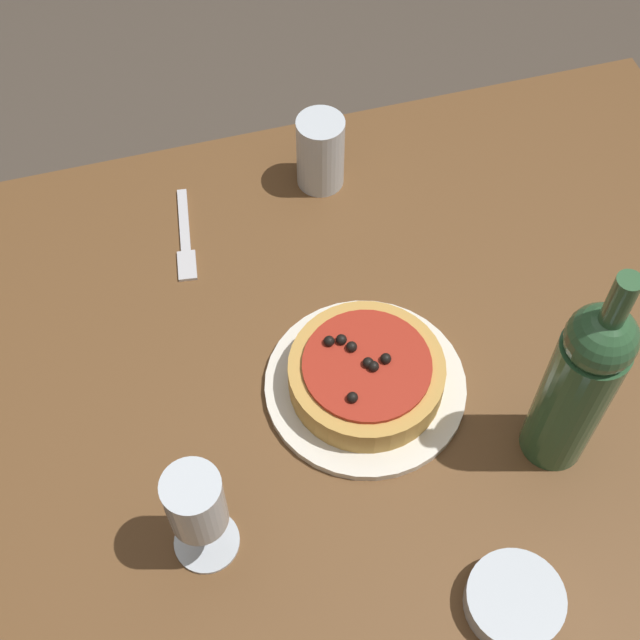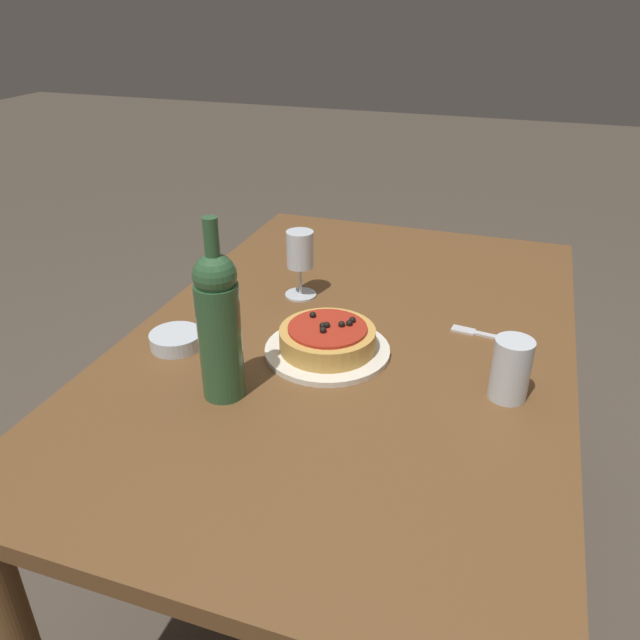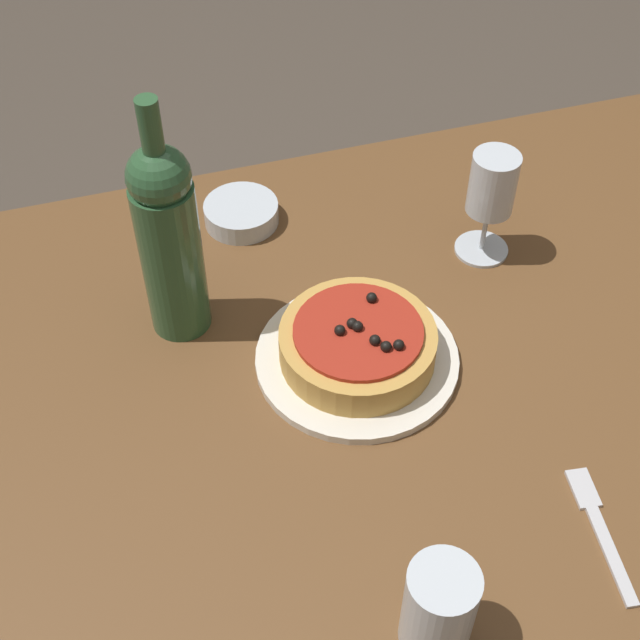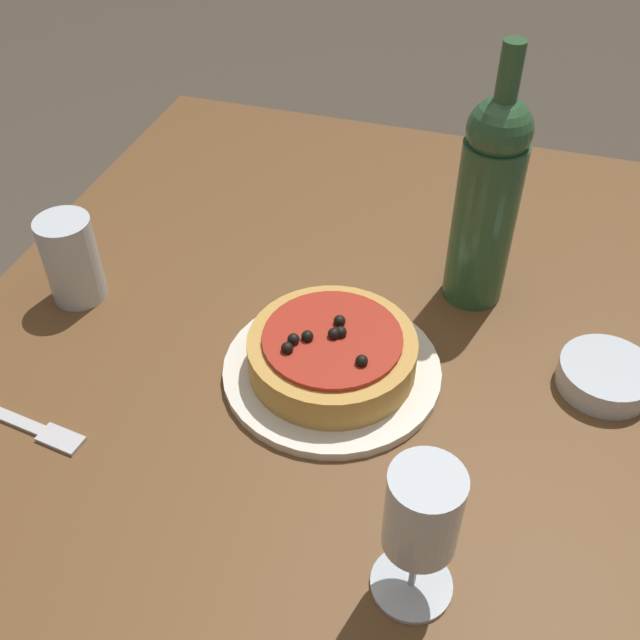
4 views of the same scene
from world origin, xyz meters
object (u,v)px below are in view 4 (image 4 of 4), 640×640
at_px(pizza, 332,352).
at_px(side_bowl, 606,376).
at_px(wine_bottle, 487,199).
at_px(dinner_plate, 332,370).
at_px(wine_glass, 422,517).
at_px(fork, 27,425).
at_px(water_cup, 71,259).
at_px(dining_table, 288,472).

height_order(pizza, side_bowl, pizza).
height_order(wine_bottle, side_bowl, wine_bottle).
relative_size(dinner_plate, side_bowl, 2.36).
bearing_deg(wine_bottle, wine_glass, -178.54).
bearing_deg(dinner_plate, fork, 120.66).
bearing_deg(wine_bottle, fork, 130.86).
bearing_deg(water_cup, wine_glass, -118.67).
bearing_deg(fork, side_bowl, 30.27).
bearing_deg(pizza, wine_glass, -148.23).
relative_size(wine_bottle, water_cup, 2.88).
relative_size(pizza, wine_bottle, 0.58).
distance_m(dinner_plate, pizza, 0.03).
distance_m(side_bowl, fork, 0.66).
bearing_deg(fork, wine_bottle, 48.48).
height_order(dining_table, water_cup, water_cup).
xyz_separation_m(dinner_plate, water_cup, (0.04, 0.36, 0.05)).
height_order(dining_table, fork, fork).
relative_size(wine_bottle, fork, 2.03).
height_order(dining_table, dinner_plate, dinner_plate).
height_order(dinner_plate, side_bowl, side_bowl).
height_order(wine_bottle, fork, wine_bottle).
bearing_deg(pizza, side_bowl, -76.12).
relative_size(dining_table, water_cup, 12.02).
distance_m(dining_table, water_cup, 0.39).
height_order(wine_bottle, water_cup, wine_bottle).
distance_m(dining_table, wine_glass, 0.30).
bearing_deg(side_bowl, dining_table, 116.71).
bearing_deg(water_cup, pizza, -96.45).
relative_size(pizza, wine_glass, 1.19).
relative_size(dining_table, dinner_plate, 5.52).
xyz_separation_m(dinner_plate, wine_bottle, (0.20, -0.14, 0.14)).
bearing_deg(dinner_plate, side_bowl, -76.13).
relative_size(dinner_plate, wine_bottle, 0.76).
distance_m(pizza, wine_glass, 0.29).
bearing_deg(water_cup, fork, -164.33).
relative_size(wine_glass, side_bowl, 1.51).
bearing_deg(wine_glass, wine_bottle, 1.46).
xyz_separation_m(dining_table, water_cup, (0.13, 0.34, 0.14)).
bearing_deg(dinner_plate, wine_glass, -148.26).
bearing_deg(dinner_plate, wine_bottle, -34.26).
bearing_deg(wine_glass, pizza, 31.77).
xyz_separation_m(dinner_plate, fork, (-0.18, 0.30, -0.00)).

